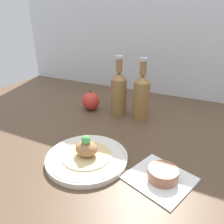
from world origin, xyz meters
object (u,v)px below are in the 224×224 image
object	(u,v)px
cider_bottle_left	(119,92)
cider_bottle_right	(142,95)
plated_food	(87,150)
dipping_bowl	(163,174)
plate	(87,157)
apple	(91,101)

from	to	relation	value
cider_bottle_left	cider_bottle_right	distance (cm)	10.57
plated_food	cider_bottle_left	distance (cm)	36.93
cider_bottle_right	plated_food	bearing A→B (deg)	-97.53
cider_bottle_left	dipping_bowl	size ratio (longest dim) A/B	3.17
plate	cider_bottle_left	size ratio (longest dim) A/B	0.97
plate	cider_bottle_left	world-z (taller)	cider_bottle_left
plated_food	dipping_bowl	size ratio (longest dim) A/B	1.86
cider_bottle_left	apple	distance (cm)	14.87
apple	dipping_bowl	world-z (taller)	apple
cider_bottle_right	plate	bearing A→B (deg)	-97.53
apple	dipping_bowl	size ratio (longest dim) A/B	1.21
plated_food	cider_bottle_left	bearing A→B (deg)	99.22
plated_food	apple	bearing A→B (deg)	119.31
cider_bottle_left	cider_bottle_right	xyz separation A→B (cm)	(10.57, 0.00, 0.00)
plate	apple	world-z (taller)	apple
dipping_bowl	cider_bottle_left	bearing A→B (deg)	130.07
cider_bottle_right	apple	size ratio (longest dim) A/B	2.61
plated_food	cider_bottle_right	distance (cm)	36.78
plated_food	dipping_bowl	world-z (taller)	plated_food
plate	apple	size ratio (longest dim) A/B	2.55
apple	dipping_bowl	distance (cm)	53.51
apple	plated_food	bearing A→B (deg)	-60.69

